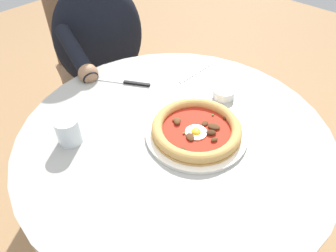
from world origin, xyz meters
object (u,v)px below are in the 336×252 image
water_glass (69,132)px  ramekin_capers (223,92)px  steak_knife (128,83)px  dining_table (174,168)px  fork_utensil (197,72)px  pizza_on_plate (196,130)px  cafe_chair_diner (96,57)px  diner_person (105,75)px

water_glass → ramekin_capers: water_glass is taller
steak_knife → water_glass: bearing=-162.6°
dining_table → fork_utensil: bearing=27.9°
pizza_on_plate → fork_utensil: size_ratio=1.61×
steak_knife → cafe_chair_diner: cafe_chair_diner is taller
ramekin_capers → pizza_on_plate: bearing=-165.9°
water_glass → steak_knife: size_ratio=0.38×
steak_knife → cafe_chair_diner: size_ratio=0.23×
ramekin_capers → fork_utensil: bearing=71.3°
water_glass → diner_person: bearing=45.5°
dining_table → cafe_chair_diner: 0.83m
cafe_chair_diner → dining_table: bearing=-109.6°
water_glass → steak_knife: water_glass is taller
pizza_on_plate → diner_person: size_ratio=0.26×
dining_table → pizza_on_plate: bearing=-51.0°
ramekin_capers → cafe_chair_diner: (0.04, 0.78, -0.20)m
dining_table → diner_person: 0.69m
water_glass → ramekin_capers: bearing=-22.7°
fork_utensil → steak_knife: bearing=148.2°
diner_person → dining_table: bearing=-109.5°
pizza_on_plate → cafe_chair_diner: 0.88m
dining_table → fork_utensil: fork_utensil is taller
steak_knife → diner_person: bearing=66.7°
fork_utensil → diner_person: (-0.06, 0.50, -0.21)m
fork_utensil → cafe_chair_diner: size_ratio=0.21×
steak_knife → pizza_on_plate: bearing=-95.9°
diner_person → water_glass: bearing=-134.5°
water_glass → ramekin_capers: size_ratio=1.10×
pizza_on_plate → water_glass: (-0.26, 0.24, 0.01)m
cafe_chair_diner → diner_person: bearing=-110.4°
ramekin_capers → diner_person: (-0.01, 0.65, -0.22)m
water_glass → fork_utensil: (0.51, -0.04, -0.03)m
dining_table → steak_knife: steak_knife is taller
ramekin_capers → cafe_chair_diner: cafe_chair_diner is taller
water_glass → fork_utensil: water_glass is taller
dining_table → water_glass: bearing=138.6°
ramekin_capers → cafe_chair_diner: bearing=87.0°
dining_table → water_glass: (-0.22, 0.19, 0.19)m
steak_knife → dining_table: bearing=-104.3°
ramekin_capers → steak_knife: bearing=120.3°
dining_table → diner_person: bearing=70.5°
ramekin_capers → fork_utensil: (0.05, 0.15, -0.01)m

